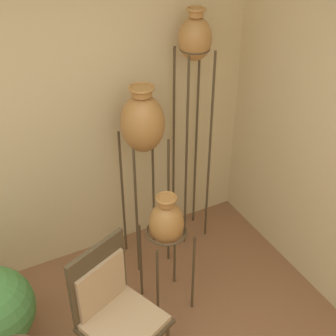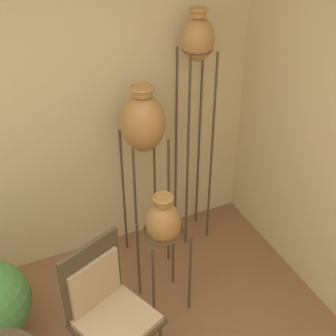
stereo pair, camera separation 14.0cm
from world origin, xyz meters
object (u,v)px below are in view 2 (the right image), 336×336
(vase_stand_tall, at_px, (197,53))
(vase_stand_medium, at_px, (143,125))
(vase_stand_short, at_px, (163,225))
(chair, at_px, (107,305))

(vase_stand_tall, relative_size, vase_stand_medium, 1.29)
(vase_stand_short, distance_m, chair, 0.69)
(vase_stand_tall, xyz_separation_m, vase_stand_medium, (-0.49, -0.10, -0.45))
(vase_stand_short, height_order, chair, same)
(vase_stand_medium, xyz_separation_m, chair, (-0.64, -0.91, -0.70))
(vase_stand_tall, height_order, vase_stand_short, vase_stand_tall)
(vase_stand_short, relative_size, chair, 1.00)
(vase_stand_tall, relative_size, chair, 1.99)
(vase_stand_medium, bearing_deg, vase_stand_tall, 11.91)
(vase_stand_tall, xyz_separation_m, chair, (-1.13, -1.01, -1.15))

